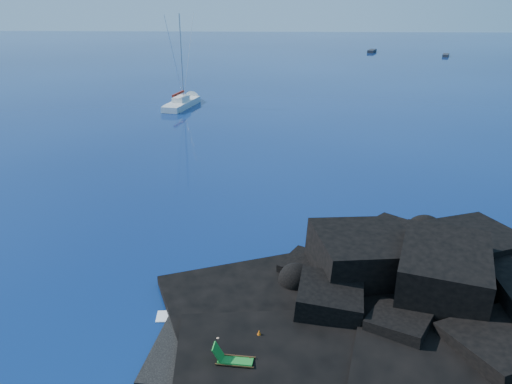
% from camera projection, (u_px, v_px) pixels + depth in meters
% --- Properties ---
extents(ground, '(400.00, 400.00, 0.00)m').
position_uv_depth(ground, '(148.00, 355.00, 21.53)').
color(ground, '#04123D').
rests_on(ground, ground).
extents(headland, '(24.00, 24.00, 3.60)m').
position_uv_depth(headland, '(433.00, 321.00, 23.79)').
color(headland, black).
rests_on(headland, ground).
extents(beach, '(9.08, 6.86, 0.70)m').
position_uv_depth(beach, '(253.00, 350.00, 21.81)').
color(beach, black).
rests_on(beach, ground).
extents(surf_foam, '(10.00, 8.00, 0.06)m').
position_uv_depth(surf_foam, '(266.00, 293.00, 25.97)').
color(surf_foam, white).
rests_on(surf_foam, ground).
extents(sailboat, '(4.84, 11.97, 12.28)m').
position_uv_depth(sailboat, '(183.00, 107.00, 69.06)').
color(sailboat, silver).
rests_on(sailboat, ground).
extents(deck_chair, '(1.67, 0.85, 1.11)m').
position_uv_depth(deck_chair, '(235.00, 357.00, 20.09)').
color(deck_chair, '#1A7626').
rests_on(deck_chair, beach).
extents(towel, '(1.93, 1.47, 0.05)m').
position_uv_depth(towel, '(207.00, 346.00, 21.52)').
color(towel, white).
rests_on(towel, beach).
extents(sunbather, '(1.71, 1.12, 0.26)m').
position_uv_depth(sunbather, '(207.00, 343.00, 21.47)').
color(sunbather, tan).
rests_on(sunbather, towel).
extents(marker_cone, '(0.41, 0.41, 0.53)m').
position_uv_depth(marker_cone, '(259.00, 335.00, 21.83)').
color(marker_cone, '#E45E0C').
rests_on(marker_cone, beach).
extents(distant_boat_a, '(3.27, 5.35, 0.68)m').
position_uv_depth(distant_boat_a, '(372.00, 52.00, 133.89)').
color(distant_boat_a, black).
rests_on(distant_boat_a, ground).
extents(distant_boat_b, '(2.88, 4.68, 0.60)m').
position_uv_depth(distant_boat_b, '(446.00, 56.00, 125.08)').
color(distant_boat_b, '#232328').
rests_on(distant_boat_b, ground).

